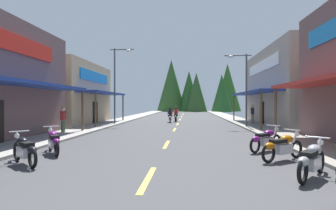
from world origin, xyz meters
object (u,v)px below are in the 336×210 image
(motorcycle_parked_left_2, at_px, (54,141))
(pedestrian_browsing, at_px, (252,113))
(streetlamp_left, at_px, (118,76))
(rider_cruising_lead, at_px, (170,116))
(pedestrian_by_shop, at_px, (63,118))
(motorcycle_parked_right_2, at_px, (312,160))
(motorcycle_parked_right_3, at_px, (282,146))
(motorcycle_parked_right_4, at_px, (266,139))
(motorcycle_parked_left_1, at_px, (25,149))
(rider_cruising_trailing, at_px, (176,115))
(streetlamp_right, at_px, (242,79))

(motorcycle_parked_left_2, height_order, pedestrian_browsing, pedestrian_browsing)
(streetlamp_left, bearing_deg, pedestrian_browsing, 4.90)
(rider_cruising_lead, bearing_deg, pedestrian_by_shop, 145.80)
(motorcycle_parked_right_2, height_order, pedestrian_browsing, pedestrian_browsing)
(pedestrian_browsing, bearing_deg, motorcycle_parked_right_3, -114.36)
(motorcycle_parked_right_2, distance_m, motorcycle_parked_right_3, 2.13)
(rider_cruising_lead, bearing_deg, streetlamp_left, 122.34)
(motorcycle_parked_right_4, relative_size, motorcycle_parked_left_1, 0.98)
(streetlamp_left, height_order, pedestrian_by_shop, streetlamp_left)
(streetlamp_left, bearing_deg, motorcycle_parked_left_2, -85.03)
(rider_cruising_trailing, height_order, pedestrian_by_shop, pedestrian_by_shop)
(streetlamp_left, height_order, motorcycle_parked_right_4, streetlamp_left)
(motorcycle_parked_right_3, bearing_deg, streetlamp_left, 88.45)
(rider_cruising_lead, bearing_deg, motorcycle_parked_right_2, -170.06)
(motorcycle_parked_right_4, bearing_deg, motorcycle_parked_right_2, -130.50)
(streetlamp_right, bearing_deg, motorcycle_parked_right_2, -94.30)
(motorcycle_parked_left_2, bearing_deg, streetlamp_right, -75.42)
(motorcycle_parked_right_4, bearing_deg, motorcycle_parked_left_1, 158.27)
(streetlamp_left, bearing_deg, motorcycle_parked_right_4, -52.62)
(motorcycle_parked_left_2, xyz_separation_m, pedestrian_browsing, (10.99, 14.66, 0.57))
(pedestrian_by_shop, bearing_deg, rider_cruising_trailing, -110.16)
(motorcycle_parked_left_2, bearing_deg, motorcycle_parked_left_1, 143.85)
(motorcycle_parked_left_2, bearing_deg, pedestrian_browsing, -73.47)
(streetlamp_left, xyz_separation_m, rider_cruising_lead, (4.49, 3.37, -3.79))
(streetlamp_right, bearing_deg, motorcycle_parked_right_4, -96.19)
(rider_cruising_lead, xyz_separation_m, pedestrian_by_shop, (-6.06, -10.64, 0.33))
(motorcycle_parked_right_3, distance_m, rider_cruising_lead, 18.29)
(streetlamp_right, distance_m, rider_cruising_trailing, 9.19)
(pedestrian_by_shop, height_order, pedestrian_browsing, pedestrian_browsing)
(streetlamp_right, distance_m, motorcycle_parked_left_2, 15.53)
(motorcycle_parked_left_2, distance_m, pedestrian_browsing, 18.33)
(motorcycle_parked_left_1, bearing_deg, motorcycle_parked_left_2, -49.38)
(streetlamp_left, height_order, pedestrian_browsing, streetlamp_left)
(motorcycle_parked_right_4, height_order, motorcycle_parked_left_1, same)
(streetlamp_right, distance_m, motorcycle_parked_left_1, 16.95)
(rider_cruising_lead, bearing_deg, motorcycle_parked_left_2, 164.43)
(motorcycle_parked_left_1, distance_m, rider_cruising_lead, 19.10)
(rider_cruising_lead, height_order, pedestrian_by_shop, pedestrian_by_shop)
(streetlamp_left, bearing_deg, rider_cruising_lead, 36.88)
(motorcycle_parked_right_2, height_order, pedestrian_by_shop, pedestrian_by_shop)
(motorcycle_parked_left_1, xyz_separation_m, pedestrian_by_shop, (-2.76, 8.17, 0.50))
(motorcycle_parked_right_2, height_order, rider_cruising_lead, rider_cruising_lead)
(streetlamp_right, xyz_separation_m, rider_cruising_trailing, (-5.65, 6.49, -3.23))
(motorcycle_parked_left_2, height_order, rider_cruising_lead, rider_cruising_lead)
(motorcycle_parked_right_2, bearing_deg, streetlamp_left, 69.72)
(motorcycle_parked_right_4, height_order, rider_cruising_trailing, rider_cruising_trailing)
(motorcycle_parked_left_1, height_order, pedestrian_browsing, pedestrian_browsing)
(motorcycle_parked_right_3, xyz_separation_m, pedestrian_by_shop, (-11.15, 6.93, 0.50))
(motorcycle_parked_right_3, height_order, motorcycle_parked_left_2, same)
(pedestrian_browsing, bearing_deg, streetlamp_left, 170.19)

